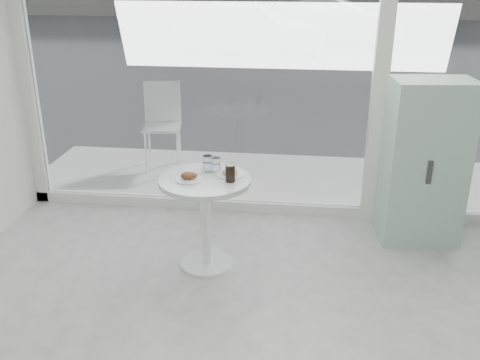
# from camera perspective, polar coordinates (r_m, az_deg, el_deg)

# --- Properties ---
(room_shell) EXTENTS (6.00, 6.00, 6.00)m
(room_shell) POSITION_cam_1_polar(r_m,az_deg,el_deg) (1.38, -3.53, 5.36)
(room_shell) COLOR white
(room_shell) RESTS_ON ground
(storefront) EXTENTS (5.00, 0.14, 3.00)m
(storefront) POSITION_cam_1_polar(r_m,az_deg,el_deg) (4.91, 5.26, 14.98)
(storefront) COLOR silver
(storefront) RESTS_ON ground
(main_table) EXTENTS (0.72, 0.72, 0.77)m
(main_table) POSITION_cam_1_polar(r_m,az_deg,el_deg) (4.22, -3.71, -2.57)
(main_table) COLOR white
(main_table) RESTS_ON ground
(patio_deck) EXTENTS (5.60, 1.60, 0.05)m
(patio_deck) POSITION_cam_1_polar(r_m,az_deg,el_deg) (6.11, 4.33, 0.05)
(patio_deck) COLOR beige
(patio_deck) RESTS_ON ground
(street) EXTENTS (40.00, 24.00, 0.00)m
(street) POSITION_cam_1_polar(r_m,az_deg,el_deg) (18.02, 6.54, 14.50)
(street) COLOR #3E3E3E
(street) RESTS_ON ground
(mint_cabinet) EXTENTS (0.71, 0.51, 1.44)m
(mint_cabinet) POSITION_cam_1_polar(r_m,az_deg,el_deg) (4.86, 19.05, 1.75)
(mint_cabinet) COLOR #85AA94
(mint_cabinet) RESTS_ON ground
(patio_chair) EXTENTS (0.50, 0.50, 0.99)m
(patio_chair) POSITION_cam_1_polar(r_m,az_deg,el_deg) (6.38, -8.27, 6.43)
(patio_chair) COLOR white
(patio_chair) RESTS_ON patio_deck
(car_white) EXTENTS (4.34, 1.93, 1.45)m
(car_white) POSITION_cam_1_polar(r_m,az_deg,el_deg) (15.34, 0.96, 16.08)
(car_white) COLOR white
(car_white) RESTS_ON street
(car_silver) EXTENTS (4.31, 2.11, 1.36)m
(car_silver) POSITION_cam_1_polar(r_m,az_deg,el_deg) (17.79, 10.10, 16.43)
(car_silver) COLOR #B2B4BA
(car_silver) RESTS_ON street
(plate_fritter) EXTENTS (0.20, 0.20, 0.07)m
(plate_fritter) POSITION_cam_1_polar(r_m,az_deg,el_deg) (4.09, -5.45, 0.29)
(plate_fritter) COLOR silver
(plate_fritter) RESTS_ON main_table
(plate_donut) EXTENTS (0.21, 0.21, 0.05)m
(plate_donut) POSITION_cam_1_polar(r_m,az_deg,el_deg) (4.17, -1.07, 0.75)
(plate_donut) COLOR silver
(plate_donut) RESTS_ON main_table
(water_tumbler_a) EXTENTS (0.08, 0.08, 0.13)m
(water_tumbler_a) POSITION_cam_1_polar(r_m,az_deg,el_deg) (4.26, -3.47, 1.69)
(water_tumbler_a) COLOR white
(water_tumbler_a) RESTS_ON main_table
(water_tumbler_b) EXTENTS (0.07, 0.07, 0.12)m
(water_tumbler_b) POSITION_cam_1_polar(r_m,az_deg,el_deg) (4.24, -2.58, 1.55)
(water_tumbler_b) COLOR white
(water_tumbler_b) RESTS_ON main_table
(cola_glass) EXTENTS (0.08, 0.08, 0.14)m
(cola_glass) POSITION_cam_1_polar(r_m,az_deg,el_deg) (4.04, -1.04, 0.77)
(cola_glass) COLOR white
(cola_glass) RESTS_ON main_table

